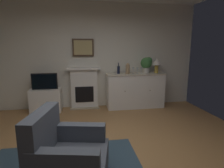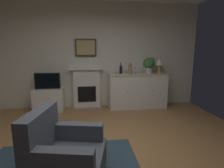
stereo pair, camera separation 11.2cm
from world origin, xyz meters
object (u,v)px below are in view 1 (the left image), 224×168
sideboard_cabinet (135,90)px  potted_plant_small (147,64)px  wine_glass_left (133,69)px  tv_set (45,81)px  vase_decorative (128,69)px  wine_bottle (118,70)px  table_lamp (157,63)px  fireplace_unit (84,88)px  wine_glass_right (141,69)px  tv_cabinet (46,100)px  framed_picture (83,48)px  wine_glass_center (137,69)px  armchair (66,156)px

sideboard_cabinet → potted_plant_small: potted_plant_small is taller
wine_glass_left → tv_set: size_ratio=0.27×
vase_decorative → wine_bottle: bearing=160.3°
sideboard_cabinet → vase_decorative: (-0.23, -0.05, 0.61)m
potted_plant_small → table_lamp: bearing=-9.7°
fireplace_unit → wine_glass_left: same height
wine_glass_right → tv_cabinet: size_ratio=0.22×
sideboard_cabinet → table_lamp: size_ratio=3.90×
sideboard_cabinet → tv_cabinet: size_ratio=2.08×
tv_set → potted_plant_small: potted_plant_small is taller
fireplace_unit → table_lamp: bearing=-5.2°
wine_glass_right → vase_decorative: 0.37m
fireplace_unit → tv_cabinet: size_ratio=1.47×
wine_bottle → tv_set: (-1.88, -0.04, -0.25)m
framed_picture → table_lamp: bearing=-6.5°
wine_glass_center → armchair: wine_glass_center is taller
table_lamp → armchair: table_lamp is taller
wine_glass_center → tv_set: wine_glass_center is taller
sideboard_cabinet → wine_glass_center: size_ratio=9.46×
sideboard_cabinet → wine_bottle: 0.74m
sideboard_cabinet → wine_glass_center: (0.03, -0.06, 0.59)m
wine_bottle → armchair: wine_bottle is taller
tv_cabinet → armchair: armchair is taller
sideboard_cabinet → tv_set: size_ratio=2.52×
wine_bottle → framed_picture: bearing=168.2°
sideboard_cabinet → wine_bottle: size_ratio=5.38×
vase_decorative → armchair: vase_decorative is taller
sideboard_cabinet → table_lamp: (0.58, 0.00, 0.75)m
sideboard_cabinet → tv_set: (-2.34, -0.01, 0.32)m
wine_glass_right → wine_glass_left: bearing=175.4°
fireplace_unit → wine_glass_right: same height
wine_glass_center → potted_plant_small: bearing=19.6°
fireplace_unit → table_lamp: table_lamp is taller
tv_cabinet → fireplace_unit: bearing=9.4°
framed_picture → wine_glass_left: (1.29, -0.26, -0.56)m
potted_plant_small → armchair: 3.52m
wine_glass_right → vase_decorative: size_ratio=0.59×
fireplace_unit → sideboard_cabinet: size_ratio=0.70×
tv_cabinet → table_lamp: bearing=-0.3°
sideboard_cabinet → tv_set: tv_set is taller
vase_decorative → wine_glass_left: bearing=6.1°
sideboard_cabinet → tv_cabinet: 2.35m
table_lamp → wine_glass_left: table_lamp is taller
armchair → sideboard_cabinet: bearing=59.6°
wine_glass_left → armchair: (-1.55, -2.74, -0.67)m
table_lamp → tv_cabinet: size_ratio=0.53×
table_lamp → wine_glass_center: (-0.55, -0.06, -0.16)m
armchair → wine_bottle: bearing=67.4°
fireplace_unit → vase_decorative: (1.14, -0.23, 0.53)m
armchair → tv_set: bearing=104.5°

